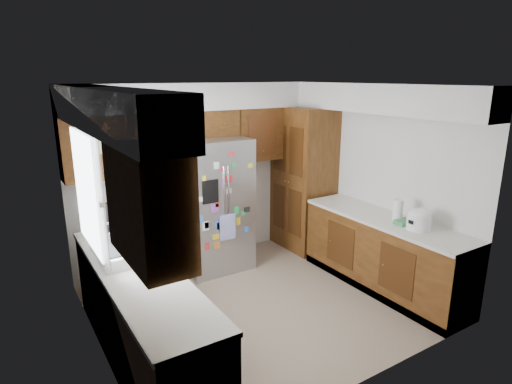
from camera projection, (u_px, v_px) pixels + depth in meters
floor at (261, 303)px, 5.04m from camera, size 3.60×3.60×0.00m
room_shell at (236, 146)px, 4.80m from camera, size 3.64×3.24×2.52m
left_counter_run at (145, 300)px, 4.25m from camera, size 1.36×3.20×0.92m
right_counter_run at (383, 256)px, 5.31m from camera, size 0.63×2.25×0.92m
pantry at (303, 179)px, 6.47m from camera, size 0.60×0.90×2.15m
fridge at (213, 205)px, 5.78m from camera, size 0.90×0.79×1.80m
bridge_cabinet at (203, 123)px, 5.68m from camera, size 0.96×0.34×0.35m
fridge_top_items at (197, 100)px, 5.51m from camera, size 0.83×0.31×0.30m
sink_assembly at (125, 249)px, 4.09m from camera, size 0.52×0.73×0.37m
left_counter_clutter at (110, 220)px, 4.71m from camera, size 0.36×0.81×0.38m
rice_cooker at (419, 219)px, 4.78m from camera, size 0.28×0.27×0.24m
paper_towel at (398, 211)px, 5.03m from camera, size 0.12×0.12×0.26m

